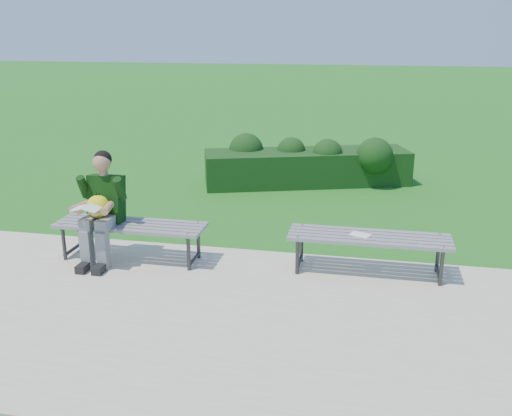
{
  "coord_description": "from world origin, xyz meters",
  "views": [
    {
      "loc": [
        1.43,
        -6.55,
        2.68
      ],
      "look_at": [
        0.16,
        -0.31,
        0.68
      ],
      "focal_mm": 40.0,
      "sensor_mm": 36.0,
      "label": 1
    }
  ],
  "objects_px": {
    "bench_right": "(369,240)",
    "seated_boy": "(101,205)",
    "bench_left": "(130,228)",
    "paper_sheet": "(360,235)",
    "hedge": "(308,163)"
  },
  "relations": [
    {
      "from": "seated_boy",
      "to": "paper_sheet",
      "type": "bearing_deg",
      "value": 4.68
    },
    {
      "from": "seated_boy",
      "to": "bench_left",
      "type": "bearing_deg",
      "value": 18.02
    },
    {
      "from": "seated_boy",
      "to": "hedge",
      "type": "bearing_deg",
      "value": 64.49
    },
    {
      "from": "hedge",
      "to": "bench_left",
      "type": "relative_size",
      "value": 2.08
    },
    {
      "from": "bench_right",
      "to": "seated_boy",
      "type": "xyz_separation_m",
      "value": [
        -3.09,
        -0.25,
        0.3
      ]
    },
    {
      "from": "bench_right",
      "to": "seated_boy",
      "type": "height_order",
      "value": "seated_boy"
    },
    {
      "from": "paper_sheet",
      "to": "bench_right",
      "type": "bearing_deg",
      "value": -0.0
    },
    {
      "from": "bench_left",
      "to": "seated_boy",
      "type": "relative_size",
      "value": 1.37
    },
    {
      "from": "paper_sheet",
      "to": "hedge",
      "type": "bearing_deg",
      "value": 104.99
    },
    {
      "from": "bench_left",
      "to": "seated_boy",
      "type": "distance_m",
      "value": 0.43
    },
    {
      "from": "bench_right",
      "to": "paper_sheet",
      "type": "bearing_deg",
      "value": 180.0
    },
    {
      "from": "bench_left",
      "to": "paper_sheet",
      "type": "xyz_separation_m",
      "value": [
        2.69,
        0.15,
        0.06
      ]
    },
    {
      "from": "hedge",
      "to": "seated_boy",
      "type": "distance_m",
      "value": 4.56
    },
    {
      "from": "hedge",
      "to": "seated_boy",
      "type": "height_order",
      "value": "seated_boy"
    },
    {
      "from": "bench_left",
      "to": "bench_right",
      "type": "distance_m",
      "value": 2.8
    }
  ]
}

